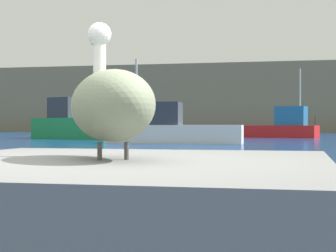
# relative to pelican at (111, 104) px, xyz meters

# --- Properties ---
(hillside_backdrop) EXTENTS (140.00, 15.98, 8.61)m
(hillside_backdrop) POSITION_rel_pelican_xyz_m (-0.23, 74.35, 3.12)
(hillside_backdrop) COLOR #7F755B
(hillside_backdrop) RESTS_ON ground
(pier_dock) EXTENTS (2.76, 2.91, 0.83)m
(pier_dock) POSITION_rel_pelican_xyz_m (0.01, -0.01, -0.77)
(pier_dock) COLOR slate
(pier_dock) RESTS_ON ground
(pelican) EXTENTS (0.99, 1.29, 0.95)m
(pelican) POSITION_rel_pelican_xyz_m (0.00, 0.00, 0.00)
(pelican) COLOR gray
(pelican) RESTS_ON pier_dock
(fishing_boat_green) EXTENTS (7.22, 4.49, 5.44)m
(fishing_boat_green) POSITION_rel_pelican_xyz_m (-14.21, 34.22, -0.16)
(fishing_boat_green) COLOR #1E8C4C
(fishing_boat_green) RESTS_ON ground
(fishing_boat_red) EXTENTS (6.65, 3.45, 5.22)m
(fishing_boat_red) POSITION_rel_pelican_xyz_m (-0.13, 40.98, -0.38)
(fishing_boat_red) COLOR red
(fishing_boat_red) RESTS_ON ground
(fishing_boat_white) EXTENTS (7.27, 2.14, 4.58)m
(fishing_boat_white) POSITION_rel_pelican_xyz_m (-5.42, 26.50, -0.44)
(fishing_boat_white) COLOR white
(fishing_boat_white) RESTS_ON ground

